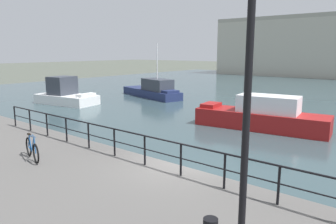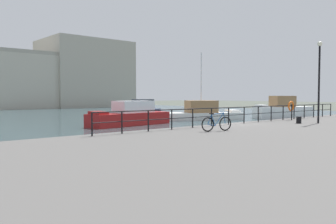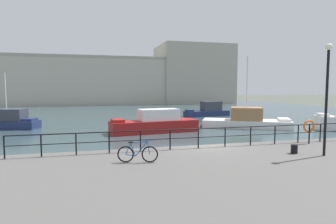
# 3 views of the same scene
# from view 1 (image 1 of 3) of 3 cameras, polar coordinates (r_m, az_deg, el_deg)

# --- Properties ---
(ground_plane) EXTENTS (240.00, 240.00, 0.00)m
(ground_plane) POSITION_cam_1_polar(r_m,az_deg,el_deg) (11.71, 1.50, -12.53)
(ground_plane) COLOR #4C5147
(moored_red_daysailer) EXTENTS (7.93, 3.06, 2.06)m
(moored_red_daysailer) POSITION_cam_1_polar(r_m,az_deg,el_deg) (20.05, 16.27, -0.67)
(moored_red_daysailer) COLOR maroon
(moored_red_daysailer) RESTS_ON water_basin
(moored_small_launch) EXTENTS (8.43, 4.18, 5.36)m
(moored_small_launch) POSITION_cam_1_polar(r_m,az_deg,el_deg) (32.58, -2.62, 3.88)
(moored_small_launch) COLOR navy
(moored_small_launch) RESTS_ON water_basin
(moored_harbor_tender) EXTENTS (5.96, 3.41, 2.41)m
(moored_harbor_tender) POSITION_cam_1_polar(r_m,az_deg,el_deg) (29.97, -17.75, 2.97)
(moored_harbor_tender) COLOR white
(moored_harbor_tender) RESTS_ON water_basin
(quay_railing) EXTENTS (23.54, 0.07, 1.08)m
(quay_railing) POSITION_cam_1_polar(r_m,az_deg,el_deg) (9.79, 6.01, -8.24)
(quay_railing) COLOR black
(quay_railing) RESTS_ON quay_promenade
(parked_bicycle) EXTENTS (1.73, 0.51, 0.98)m
(parked_bicycle) POSITION_cam_1_polar(r_m,az_deg,el_deg) (12.81, -22.98, -6.08)
(parked_bicycle) COLOR black
(parked_bicycle) RESTS_ON quay_promenade
(quay_lamp_post) EXTENTS (0.32, 0.32, 5.28)m
(quay_lamp_post) POSITION_cam_1_polar(r_m,az_deg,el_deg) (5.15, 13.97, 3.77)
(quay_lamp_post) COLOR black
(quay_lamp_post) RESTS_ON quay_promenade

